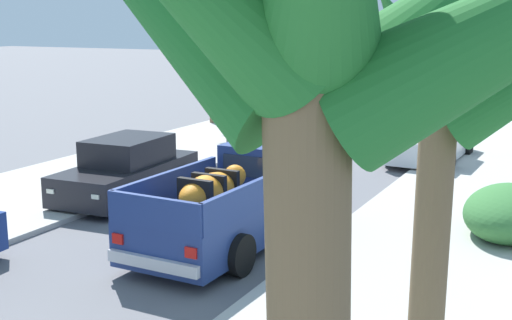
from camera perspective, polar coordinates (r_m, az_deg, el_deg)
name	(u,v)px	position (r m, az deg, el deg)	size (l,w,h in m)	color
sidewalk_left	(110,171)	(20.41, -12.12, -0.89)	(4.78, 60.00, 0.12)	#B2AFA8
sidewalk_right	(471,216)	(16.21, 17.53, -4.45)	(4.78, 60.00, 0.12)	#B2AFA8
curb_left	(137,175)	(19.82, -9.89, -1.20)	(0.16, 60.00, 0.10)	silver
curb_right	(427,211)	(16.39, 14.12, -4.12)	(0.16, 60.00, 0.10)	silver
pickup_truck	(236,203)	(13.66, -1.65, -3.60)	(2.33, 5.26, 1.80)	navy
car_left_near	(431,139)	(22.11, 14.39, 1.69)	(2.11, 4.30, 1.54)	silver
car_right_mid	(277,121)	(25.24, 1.79, 3.26)	(2.20, 4.33, 1.54)	#474C56
car_left_far	(127,170)	(17.33, -10.70, -0.85)	(2.20, 4.34, 1.54)	black
palm_tree_right_mid	(446,67)	(6.71, 15.55, 7.52)	(4.09, 3.52, 4.89)	brown
palm_tree_right_back	(340,50)	(3.14, 7.01, 9.07)	(3.99, 3.63, 5.35)	brown
hedge_bush	(510,213)	(14.85, 20.41, -4.15)	(1.80, 2.80, 1.10)	#387538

